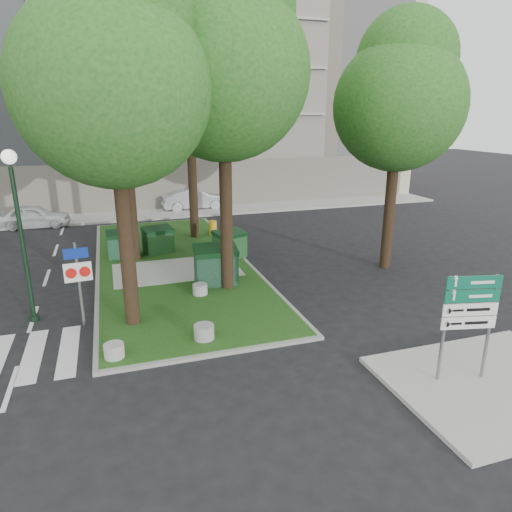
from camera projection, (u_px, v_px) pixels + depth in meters
name	position (u px, v px, depth m)	size (l,w,h in m)	color
ground	(198.00, 358.00, 12.14)	(120.00, 120.00, 0.00)	black
median_island	(173.00, 264.00, 19.53)	(6.00, 16.00, 0.12)	#1A4012
median_kerb	(173.00, 264.00, 19.54)	(6.30, 16.30, 0.10)	gray
sidewalk_corner	(495.00, 384.00, 10.87)	(5.00, 4.00, 0.12)	#999993
building_sidewalk	(141.00, 215.00, 28.92)	(42.00, 3.00, 0.12)	#999993
zebra_crossing	(51.00, 352.00, 12.40)	(5.00, 3.00, 0.01)	silver
apartment_building	(125.00, 88.00, 33.35)	(41.00, 12.00, 16.00)	#BFAF8F
tree_median_near_left	(115.00, 69.00, 11.87)	(5.20, 5.20, 10.53)	black
tree_median_near_right	(225.00, 55.00, 14.51)	(5.60, 5.60, 11.46)	black
tree_median_mid	(124.00, 93.00, 18.01)	(4.80, 4.80, 9.99)	black
tree_median_far	(189.00, 66.00, 21.28)	(5.80, 5.80, 11.93)	black
tree_street_right	(401.00, 92.00, 17.33)	(5.00, 5.00, 10.06)	black
dumpster_a	(122.00, 244.00, 20.15)	(1.33, 0.96, 1.20)	#103A22
dumpster_b	(158.00, 240.00, 20.80)	(1.47, 1.19, 1.21)	#103812
dumpster_c	(216.00, 265.00, 16.98)	(1.64, 1.20, 1.47)	black
dumpster_d	(230.00, 244.00, 20.04)	(1.60, 1.39, 1.25)	#144119
bollard_left	(114.00, 351.00, 11.89)	(0.52, 0.52, 0.37)	#A3A29E
bollard_right	(204.00, 332.00, 12.87)	(0.57, 0.57, 0.41)	gray
bollard_mid	(200.00, 289.00, 16.05)	(0.52, 0.52, 0.37)	#9A9995
litter_bin	(213.00, 228.00, 23.97)	(0.41, 0.41, 0.73)	gold
street_lamp	(19.00, 218.00, 13.32)	(0.42, 0.42, 5.26)	black
traffic_sign_pole	(78.00, 273.00, 13.49)	(0.79, 0.12, 2.64)	slate
directional_sign	(469.00, 311.00, 10.49)	(1.29, 0.34, 2.62)	slate
car_white	(34.00, 216.00, 25.90)	(1.53, 3.80, 1.29)	silver
car_silver	(194.00, 199.00, 30.70)	(1.52, 4.36, 1.43)	#A2A6A9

